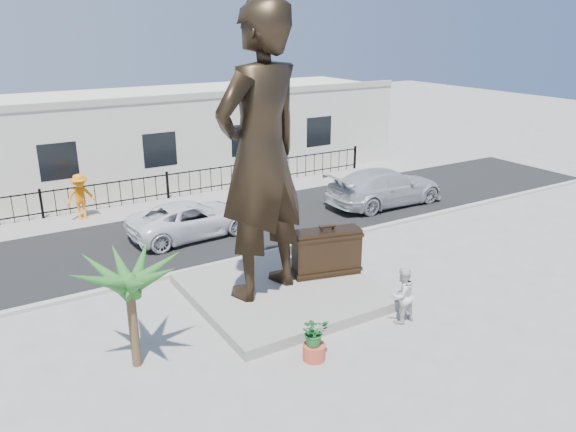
% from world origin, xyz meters
% --- Properties ---
extents(ground, '(100.00, 100.00, 0.00)m').
position_xyz_m(ground, '(0.00, 0.00, 0.00)').
color(ground, '#9E9991').
rests_on(ground, ground).
extents(street, '(40.00, 7.00, 0.01)m').
position_xyz_m(street, '(0.00, 8.00, 0.01)').
color(street, black).
rests_on(street, ground).
extents(curb, '(40.00, 0.25, 0.12)m').
position_xyz_m(curb, '(0.00, 4.50, 0.06)').
color(curb, '#A5A399').
rests_on(curb, ground).
extents(far_sidewalk, '(40.00, 2.50, 0.02)m').
position_xyz_m(far_sidewalk, '(0.00, 12.00, 0.01)').
color(far_sidewalk, '#9E9991').
rests_on(far_sidewalk, ground).
extents(plinth, '(5.20, 5.20, 0.30)m').
position_xyz_m(plinth, '(-0.50, 1.50, 0.15)').
color(plinth, gray).
rests_on(plinth, ground).
extents(fence, '(22.00, 0.10, 1.20)m').
position_xyz_m(fence, '(0.00, 12.80, 0.60)').
color(fence, black).
rests_on(fence, ground).
extents(building, '(28.00, 7.00, 4.40)m').
position_xyz_m(building, '(0.00, 17.00, 2.20)').
color(building, silver).
rests_on(building, ground).
extents(statue, '(3.40, 2.69, 8.17)m').
position_xyz_m(statue, '(-1.13, 1.59, 4.39)').
color(statue, black).
rests_on(statue, plinth).
extents(suitcase, '(2.20, 1.16, 1.48)m').
position_xyz_m(suitcase, '(1.14, 1.54, 1.04)').
color(suitcase, black).
rests_on(suitcase, plinth).
extents(tourist, '(0.78, 0.61, 1.60)m').
position_xyz_m(tourist, '(1.47, -1.55, 0.80)').
color(tourist, silver).
rests_on(tourist, ground).
extents(car_white, '(5.01, 2.54, 1.36)m').
position_xyz_m(car_white, '(-0.89, 7.63, 0.69)').
color(car_white, white).
rests_on(car_white, street).
extents(car_silver, '(5.66, 2.34, 1.64)m').
position_xyz_m(car_silver, '(8.09, 6.82, 0.83)').
color(car_silver, '#B3B5B8').
rests_on(car_silver, street).
extents(worker, '(1.35, 0.92, 1.93)m').
position_xyz_m(worker, '(-4.07, 11.88, 0.98)').
color(worker, orange).
rests_on(worker, far_sidewalk).
extents(palm_tree, '(1.80, 1.80, 3.20)m').
position_xyz_m(palm_tree, '(-5.37, 0.18, 0.00)').
color(palm_tree, '#245E22').
rests_on(palm_tree, ground).
extents(planter, '(0.56, 0.56, 0.40)m').
position_xyz_m(planter, '(-1.59, -1.84, 0.20)').
color(planter, '#BD4832').
rests_on(planter, ground).
extents(shrub, '(0.78, 0.71, 0.74)m').
position_xyz_m(shrub, '(-1.59, -1.84, 0.77)').
color(shrub, '#21662B').
rests_on(shrub, planter).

